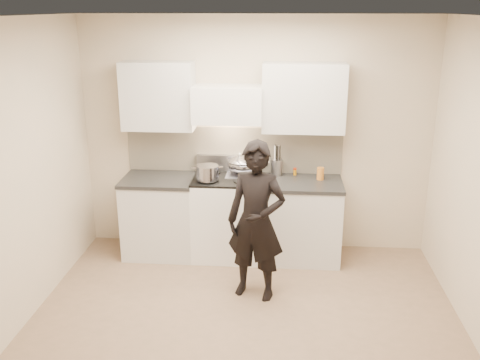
% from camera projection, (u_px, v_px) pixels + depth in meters
% --- Properties ---
extents(ground_plane, '(4.00, 4.00, 0.00)m').
position_uv_depth(ground_plane, '(244.00, 323.00, 4.92)').
color(ground_plane, '#8B6C54').
extents(room_shell, '(4.04, 3.54, 2.70)m').
position_uv_depth(room_shell, '(241.00, 144.00, 4.78)').
color(room_shell, beige).
rests_on(room_shell, ground).
extents(stove, '(0.76, 0.65, 0.96)m').
position_uv_depth(stove, '(227.00, 216.00, 6.14)').
color(stove, white).
rests_on(stove, ground).
extents(counter_right, '(0.92, 0.67, 0.92)m').
position_uv_depth(counter_right, '(300.00, 220.00, 6.08)').
color(counter_right, silver).
rests_on(counter_right, ground).
extents(counter_left, '(0.82, 0.67, 0.92)m').
position_uv_depth(counter_left, '(161.00, 215.00, 6.21)').
color(counter_left, silver).
rests_on(counter_left, ground).
extents(wok, '(0.38, 0.47, 0.31)m').
position_uv_depth(wok, '(243.00, 164.00, 6.08)').
color(wok, '#9E9FAE').
rests_on(wok, stove).
extents(stock_pot, '(0.35, 0.28, 0.16)m').
position_uv_depth(stock_pot, '(207.00, 173.00, 5.84)').
color(stock_pot, '#9E9FAE').
rests_on(stock_pot, stove).
extents(utensil_crock, '(0.13, 0.13, 0.35)m').
position_uv_depth(utensil_crock, '(277.00, 166.00, 6.13)').
color(utensil_crock, '#9A9BA1').
rests_on(utensil_crock, counter_right).
extents(spice_jar, '(0.04, 0.04, 0.09)m').
position_uv_depth(spice_jar, '(295.00, 171.00, 6.15)').
color(spice_jar, orange).
rests_on(spice_jar, counter_right).
extents(oil_glass, '(0.08, 0.08, 0.14)m').
position_uv_depth(oil_glass, '(320.00, 174.00, 5.98)').
color(oil_glass, '#C77425').
rests_on(oil_glass, counter_right).
extents(person, '(0.66, 0.53, 1.59)m').
position_uv_depth(person, '(256.00, 221.00, 5.16)').
color(person, black).
rests_on(person, ground).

